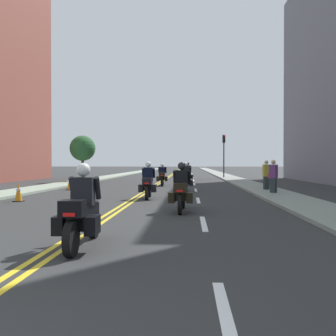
# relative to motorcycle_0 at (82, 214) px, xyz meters

# --- Properties ---
(ground_plane) EXTENTS (264.00, 264.00, 0.00)m
(ground_plane) POSITION_rel_motorcycle_0_xyz_m (-0.43, 42.94, -0.63)
(ground_plane) COLOR #2D2E2E
(sidewalk_left) EXTENTS (2.13, 144.00, 0.12)m
(sidewalk_left) POSITION_rel_motorcycle_0_xyz_m (-7.06, 42.94, -0.57)
(sidewalk_left) COLOR gray
(sidewalk_left) RESTS_ON ground
(sidewalk_right) EXTENTS (2.13, 144.00, 0.12)m
(sidewalk_right) POSITION_rel_motorcycle_0_xyz_m (6.20, 42.94, -0.57)
(sidewalk_right) COLOR gray
(sidewalk_right) RESTS_ON ground
(centreline_yellow_inner) EXTENTS (0.12, 132.00, 0.01)m
(centreline_yellow_inner) POSITION_rel_motorcycle_0_xyz_m (-0.55, 42.94, -0.63)
(centreline_yellow_inner) COLOR yellow
(centreline_yellow_inner) RESTS_ON ground
(centreline_yellow_outer) EXTENTS (0.12, 132.00, 0.01)m
(centreline_yellow_outer) POSITION_rel_motorcycle_0_xyz_m (-0.31, 42.94, -0.63)
(centreline_yellow_outer) COLOR yellow
(centreline_yellow_outer) RESTS_ON ground
(lane_dashes_white) EXTENTS (0.14, 56.40, 0.01)m
(lane_dashes_white) POSITION_rel_motorcycle_0_xyz_m (2.35, 23.94, -0.63)
(lane_dashes_white) COLOR silver
(lane_dashes_white) RESTS_ON ground
(motorcycle_0) EXTENTS (0.77, 2.22, 1.57)m
(motorcycle_0) POSITION_rel_motorcycle_0_xyz_m (0.00, 0.00, 0.00)
(motorcycle_0) COLOR black
(motorcycle_0) RESTS_ON ground
(motorcycle_1) EXTENTS (0.78, 2.26, 1.61)m
(motorcycle_1) POSITION_rel_motorcycle_0_xyz_m (1.73, 5.21, 0.02)
(motorcycle_1) COLOR black
(motorcycle_1) RESTS_ON ground
(motorcycle_2) EXTENTS (0.77, 2.11, 1.65)m
(motorcycle_2) POSITION_rel_motorcycle_0_xyz_m (0.16, 9.49, 0.03)
(motorcycle_2) COLOR black
(motorcycle_2) RESTS_ON ground
(motorcycle_3) EXTENTS (0.77, 2.22, 1.63)m
(motorcycle_3) POSITION_rel_motorcycle_0_xyz_m (1.79, 13.88, 0.03)
(motorcycle_3) COLOR black
(motorcycle_3) RESTS_ON ground
(motorcycle_4) EXTENTS (0.77, 2.26, 1.58)m
(motorcycle_4) POSITION_rel_motorcycle_0_xyz_m (0.09, 18.95, 0.00)
(motorcycle_4) COLOR black
(motorcycle_4) RESTS_ON ground
(motorcycle_5) EXTENTS (0.78, 2.25, 1.66)m
(motorcycle_5) POSITION_rel_motorcycle_0_xyz_m (1.87, 23.05, 0.03)
(motorcycle_5) COLOR black
(motorcycle_5) RESTS_ON ground
(traffic_cone_0) EXTENTS (0.37, 0.37, 0.79)m
(traffic_cone_0) POSITION_rel_motorcycle_0_xyz_m (-5.04, 14.56, -0.24)
(traffic_cone_0) COLOR black
(traffic_cone_0) RESTS_ON ground
(traffic_cone_1) EXTENTS (0.37, 0.37, 0.77)m
(traffic_cone_1) POSITION_rel_motorcycle_0_xyz_m (-5.02, 8.02, -0.25)
(traffic_cone_1) COLOR black
(traffic_cone_1) RESTS_ON ground
(traffic_light_far) EXTENTS (0.28, 0.38, 4.50)m
(traffic_light_far) POSITION_rel_motorcycle_0_xyz_m (5.53, 31.63, 2.50)
(traffic_light_far) COLOR black
(traffic_light_far) RESTS_ON ground
(pedestrian_0) EXTENTS (0.45, 0.46, 1.74)m
(pedestrian_0) POSITION_rel_motorcycle_0_xyz_m (6.12, 11.75, 0.26)
(pedestrian_0) COLOR #252D33
(pedestrian_0) RESTS_ON ground
(pedestrian_2) EXTENTS (0.41, 0.33, 1.73)m
(pedestrian_2) POSITION_rel_motorcycle_0_xyz_m (6.24, 13.99, 0.26)
(pedestrian_2) COLOR #262E2F
(pedestrian_2) RESTS_ON ground
(street_tree_0) EXTENTS (2.11, 2.11, 3.88)m
(street_tree_0) POSITION_rel_motorcycle_0_xyz_m (-6.89, 23.50, 2.17)
(street_tree_0) COLOR #503522
(street_tree_0) RESTS_ON ground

